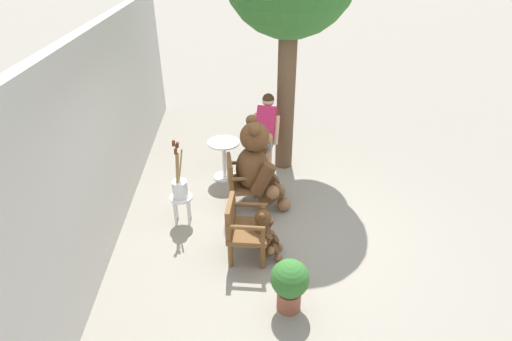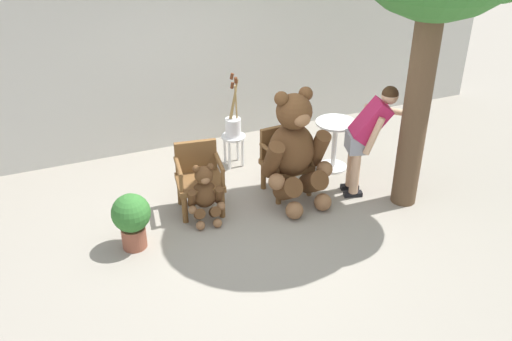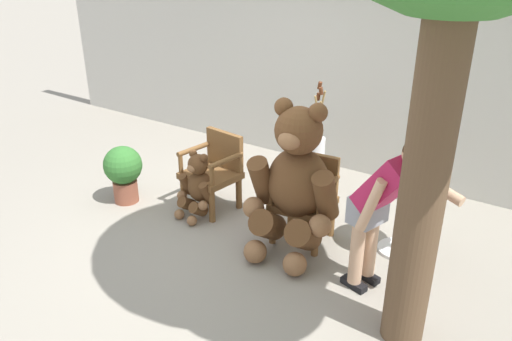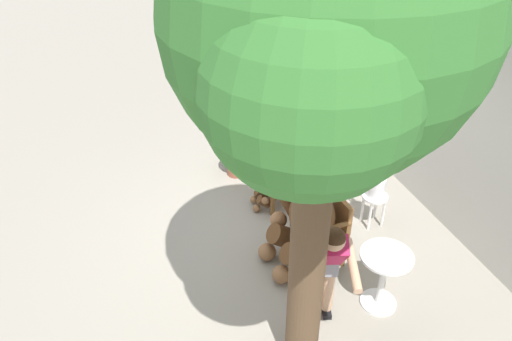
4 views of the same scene
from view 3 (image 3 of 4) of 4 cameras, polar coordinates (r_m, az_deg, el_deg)
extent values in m
plane|color=gray|center=(5.13, -3.07, -8.03)|extent=(60.00, 60.00, 0.00)
cube|color=beige|center=(6.54, 9.66, 12.18)|extent=(10.00, 0.16, 2.80)
cube|color=brown|center=(5.57, -5.21, -0.58)|extent=(0.63, 0.59, 0.07)
cylinder|color=brown|center=(5.70, -8.25, -2.59)|extent=(0.07, 0.07, 0.37)
cylinder|color=brown|center=(5.39, -5.07, -4.09)|extent=(0.07, 0.07, 0.37)
cylinder|color=brown|center=(5.95, -5.18, -1.24)|extent=(0.07, 0.07, 0.37)
cylinder|color=brown|center=(5.65, -1.97, -2.59)|extent=(0.07, 0.07, 0.37)
cube|color=brown|center=(5.62, -3.60, 2.42)|extent=(0.52, 0.13, 0.42)
cylinder|color=brown|center=(5.64, -7.05, 2.49)|extent=(0.12, 0.48, 0.06)
cylinder|color=brown|center=(5.56, -8.61, 0.82)|extent=(0.05, 0.05, 0.22)
cylinder|color=brown|center=(5.30, -3.46, 1.15)|extent=(0.12, 0.48, 0.06)
cylinder|color=brown|center=(5.21, -5.06, -0.64)|extent=(0.05, 0.05, 0.22)
cube|color=brown|center=(4.98, 5.43, -3.79)|extent=(0.60, 0.56, 0.07)
cylinder|color=brown|center=(5.01, 1.91, -6.40)|extent=(0.07, 0.07, 0.37)
cylinder|color=brown|center=(4.85, 6.78, -7.74)|extent=(0.07, 0.07, 0.37)
cylinder|color=brown|center=(5.34, 4.02, -4.38)|extent=(0.07, 0.07, 0.37)
cylinder|color=brown|center=(5.18, 8.62, -5.55)|extent=(0.07, 0.07, 0.37)
cube|color=brown|center=(5.06, 6.61, -0.27)|extent=(0.52, 0.10, 0.42)
cylinder|color=brown|center=(4.96, 2.91, -0.54)|extent=(0.09, 0.48, 0.06)
cylinder|color=brown|center=(4.84, 1.76, -2.63)|extent=(0.05, 0.05, 0.22)
cylinder|color=brown|center=(4.78, 8.27, -1.78)|extent=(0.09, 0.48, 0.06)
cylinder|color=brown|center=(4.66, 7.22, -3.99)|extent=(0.05, 0.05, 0.22)
ellipsoid|color=brown|center=(4.76, 4.85, -1.45)|extent=(0.65, 0.56, 0.70)
sphere|color=brown|center=(4.52, 4.90, 4.56)|extent=(0.45, 0.45, 0.45)
ellipsoid|color=#8C603D|center=(4.37, 3.84, 3.42)|extent=(0.22, 0.18, 0.16)
sphere|color=black|center=(4.37, 3.84, 3.56)|extent=(0.07, 0.07, 0.07)
sphere|color=brown|center=(4.55, 3.19, 7.25)|extent=(0.18, 0.18, 0.18)
sphere|color=brown|center=(4.42, 7.09, 6.58)|extent=(0.18, 0.18, 0.18)
cylinder|color=brown|center=(4.80, 0.71, -1.14)|extent=(0.23, 0.40, 0.53)
sphere|color=#8C603D|center=(4.80, -0.29, -4.26)|extent=(0.21, 0.21, 0.21)
cylinder|color=brown|center=(4.55, 7.97, -2.89)|extent=(0.23, 0.40, 0.53)
sphere|color=#8C603D|center=(4.54, 7.32, -6.28)|extent=(0.21, 0.21, 0.21)
cylinder|color=brown|center=(4.81, 1.35, -6.23)|extent=(0.29, 0.46, 0.41)
sphere|color=#8C603D|center=(4.76, -0.10, -9.25)|extent=(0.22, 0.22, 0.22)
cylinder|color=brown|center=(4.67, 5.44, -7.36)|extent=(0.29, 0.46, 0.41)
sphere|color=#8C603D|center=(4.61, 4.45, -10.62)|extent=(0.22, 0.22, 0.22)
ellipsoid|color=brown|center=(5.47, -6.37, -1.84)|extent=(0.34, 0.30, 0.35)
sphere|color=brown|center=(5.35, -6.64, 0.70)|extent=(0.22, 0.22, 0.22)
ellipsoid|color=#8C603D|center=(5.30, -7.39, 0.23)|extent=(0.12, 0.10, 0.08)
sphere|color=black|center=(5.30, -7.40, 0.28)|extent=(0.03, 0.03, 0.03)
sphere|color=brown|center=(5.38, -7.19, 1.91)|extent=(0.09, 0.09, 0.09)
sphere|color=brown|center=(5.26, -5.98, 1.45)|extent=(0.09, 0.09, 0.09)
cylinder|color=brown|center=(5.55, -7.96, -1.53)|extent=(0.13, 0.21, 0.27)
sphere|color=#8C603D|center=(5.57, -8.49, -2.83)|extent=(0.11, 0.11, 0.11)
cylinder|color=brown|center=(5.33, -5.64, -2.58)|extent=(0.13, 0.21, 0.27)
sphere|color=#8C603D|center=(5.34, -6.09, -3.98)|extent=(0.11, 0.11, 0.11)
cylinder|color=brown|center=(5.55, -7.92, -3.76)|extent=(0.16, 0.23, 0.21)
sphere|color=#8C603D|center=(5.54, -8.76, -4.96)|extent=(0.11, 0.11, 0.11)
cylinder|color=brown|center=(5.42, -6.62, -4.40)|extent=(0.16, 0.23, 0.21)
sphere|color=#8C603D|center=(5.40, -7.34, -5.70)|extent=(0.11, 0.11, 0.11)
cube|color=black|center=(4.57, 11.10, -12.61)|extent=(0.26, 0.15, 0.06)
cylinder|color=tan|center=(4.33, 11.57, -7.94)|extent=(0.12, 0.12, 0.82)
cube|color=black|center=(4.69, 12.55, -11.69)|extent=(0.26, 0.15, 0.06)
cylinder|color=tan|center=(4.45, 13.06, -7.10)|extent=(0.12, 0.12, 0.82)
cube|color=gray|center=(4.25, 12.66, -4.31)|extent=(0.30, 0.35, 0.24)
cube|color=#B21E4C|center=(4.04, 14.80, -1.55)|extent=(0.55, 0.44, 0.55)
sphere|color=tan|center=(3.81, 17.85, 1.75)|extent=(0.21, 0.21, 0.21)
sphere|color=#382314|center=(3.80, 17.89, 2.02)|extent=(0.21, 0.21, 0.21)
cylinder|color=tan|center=(4.05, 19.31, -1.32)|extent=(0.57, 0.24, 0.20)
cylinder|color=tan|center=(3.95, 12.98, -3.90)|extent=(0.25, 0.15, 0.50)
cylinder|color=white|center=(5.89, 6.74, 1.21)|extent=(0.34, 0.34, 0.03)
cylinder|color=white|center=(6.03, 7.90, -0.70)|extent=(0.04, 0.04, 0.43)
cylinder|color=white|center=(6.11, 6.25, -0.26)|extent=(0.04, 0.04, 0.43)
cylinder|color=white|center=(5.86, 7.03, -1.38)|extent=(0.04, 0.04, 0.43)
cylinder|color=white|center=(5.95, 5.34, -0.92)|extent=(0.04, 0.04, 0.43)
cylinder|color=white|center=(5.84, 6.81, 2.52)|extent=(0.22, 0.22, 0.26)
cylinder|color=#997A47|center=(5.74, 6.94, 4.97)|extent=(0.12, 0.07, 0.63)
cylinder|color=#592D19|center=(5.64, 7.13, 8.38)|extent=(0.06, 0.05, 0.09)
cylinder|color=#997A47|center=(5.69, 7.23, 5.17)|extent=(0.10, 0.15, 0.70)
cylinder|color=#592D19|center=(5.57, 7.44, 9.00)|extent=(0.05, 0.06, 0.09)
cylinder|color=#997A47|center=(5.74, 7.08, 5.59)|extent=(0.18, 0.06, 0.74)
cylinder|color=#592D19|center=(5.62, 7.30, 9.62)|extent=(0.06, 0.05, 0.09)
cylinder|color=white|center=(4.83, 16.85, -1.76)|extent=(0.56, 0.56, 0.03)
cylinder|color=white|center=(4.99, 16.35, -5.47)|extent=(0.07, 0.07, 0.69)
cylinder|color=white|center=(5.16, 15.92, -8.66)|extent=(0.40, 0.40, 0.03)
cylinder|color=brown|center=(3.46, 18.91, 0.27)|extent=(0.32, 0.32, 2.82)
cylinder|color=brown|center=(6.01, -14.64, -2.27)|extent=(0.28, 0.28, 0.26)
sphere|color=#33702D|center=(5.88, -14.98, 0.61)|extent=(0.44, 0.44, 0.44)
camera|label=1|loc=(8.47, -31.17, 28.10)|focal=28.00mm
camera|label=2|loc=(5.40, -84.38, 17.26)|focal=40.00mm
camera|label=4|loc=(3.09, 98.26, 29.27)|focal=35.00mm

